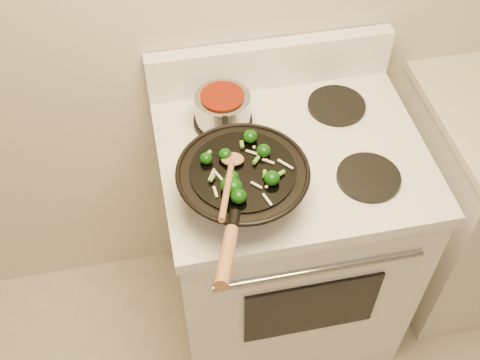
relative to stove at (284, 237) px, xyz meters
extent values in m
cube|color=white|center=(0.00, 0.00, -0.03)|extent=(0.76, 0.64, 0.88)
cube|color=white|center=(0.00, 0.00, 0.43)|extent=(0.78, 0.66, 0.04)
cube|color=white|center=(0.00, 0.30, 0.53)|extent=(0.78, 0.05, 0.16)
cylinder|color=#95999E|center=(0.00, -0.33, 0.31)|extent=(0.60, 0.02, 0.02)
cube|color=black|center=(0.00, -0.33, 0.08)|extent=(0.42, 0.01, 0.28)
cylinder|color=black|center=(-0.18, -0.15, 0.46)|extent=(0.18, 0.18, 0.01)
cylinder|color=black|center=(0.18, -0.15, 0.46)|extent=(0.18, 0.18, 0.01)
cylinder|color=black|center=(-0.18, 0.15, 0.46)|extent=(0.18, 0.18, 0.01)
cylinder|color=black|center=(0.18, 0.15, 0.46)|extent=(0.18, 0.18, 0.01)
torus|color=black|center=(-0.18, -0.15, 0.56)|extent=(0.35, 0.35, 0.01)
cylinder|color=black|center=(-0.18, -0.15, 0.57)|extent=(0.28, 0.28, 0.01)
cylinder|color=black|center=(-0.24, -0.34, 0.62)|extent=(0.04, 0.07, 0.04)
cylinder|color=#9C633D|center=(-0.28, -0.45, 0.65)|extent=(0.09, 0.18, 0.08)
ellipsoid|color=#0B3608|center=(-0.21, -0.25, 0.58)|extent=(0.03, 0.03, 0.03)
cylinder|color=#437329|center=(-0.20, -0.25, 0.58)|extent=(0.01, 0.02, 0.01)
ellipsoid|color=#0B3608|center=(-0.23, -0.21, 0.59)|extent=(0.04, 0.04, 0.04)
ellipsoid|color=#0B3608|center=(-0.21, -0.25, 0.59)|extent=(0.04, 0.04, 0.04)
ellipsoid|color=#0B3608|center=(-0.22, -0.22, 0.59)|extent=(0.05, 0.05, 0.04)
cylinder|color=#437329|center=(-0.20, -0.22, 0.58)|extent=(0.01, 0.01, 0.01)
ellipsoid|color=#0B3608|center=(-0.22, -0.10, 0.58)|extent=(0.04, 0.04, 0.03)
ellipsoid|color=#0B3608|center=(-0.12, -0.11, 0.58)|extent=(0.04, 0.04, 0.03)
ellipsoid|color=#0B3608|center=(-0.14, -0.05, 0.59)|extent=(0.04, 0.04, 0.03)
cylinder|color=#437329|center=(-0.13, -0.05, 0.58)|extent=(0.02, 0.02, 0.02)
ellipsoid|color=#0B3608|center=(-0.27, -0.11, 0.58)|extent=(0.03, 0.03, 0.03)
ellipsoid|color=#0B3608|center=(-0.12, -0.21, 0.59)|extent=(0.04, 0.04, 0.04)
ellipsoid|color=#0B3608|center=(-0.21, -0.18, 0.58)|extent=(0.04, 0.04, 0.03)
cylinder|color=#437329|center=(-0.20, -0.18, 0.58)|extent=(0.02, 0.02, 0.02)
cube|color=white|center=(-0.14, -0.10, 0.57)|extent=(0.04, 0.03, 0.00)
cube|color=white|center=(-0.25, -0.16, 0.57)|extent=(0.02, 0.04, 0.00)
cube|color=white|center=(-0.14, -0.26, 0.57)|extent=(0.02, 0.04, 0.00)
cube|color=white|center=(-0.26, -0.21, 0.57)|extent=(0.01, 0.03, 0.00)
cube|color=white|center=(-0.16, -0.21, 0.57)|extent=(0.03, 0.03, 0.00)
cube|color=white|center=(-0.26, -0.16, 0.57)|extent=(0.03, 0.04, 0.00)
cube|color=white|center=(-0.11, -0.14, 0.57)|extent=(0.03, 0.03, 0.00)
cube|color=white|center=(-0.12, -0.11, 0.57)|extent=(0.03, 0.03, 0.00)
cube|color=white|center=(-0.07, -0.16, 0.57)|extent=(0.04, 0.04, 0.00)
cylinder|color=#629831|center=(-0.09, -0.19, 0.58)|extent=(0.03, 0.02, 0.02)
cylinder|color=#629831|center=(-0.26, -0.09, 0.58)|extent=(0.02, 0.02, 0.02)
cylinder|color=#629831|center=(-0.17, -0.07, 0.58)|extent=(0.02, 0.02, 0.02)
cylinder|color=#629831|center=(-0.14, -0.13, 0.58)|extent=(0.03, 0.01, 0.01)
cylinder|color=#629831|center=(-0.13, -0.19, 0.58)|extent=(0.02, 0.03, 0.02)
cylinder|color=#629831|center=(-0.13, -0.18, 0.58)|extent=(0.01, 0.03, 0.01)
cylinder|color=#629831|center=(-0.20, -0.24, 0.58)|extent=(0.01, 0.02, 0.01)
cylinder|color=#629831|center=(-0.26, -0.17, 0.58)|extent=(0.02, 0.02, 0.01)
sphere|color=beige|center=(-0.13, -0.22, 0.57)|extent=(0.01, 0.01, 0.01)
sphere|color=beige|center=(-0.11, -0.14, 0.57)|extent=(0.01, 0.01, 0.01)
sphere|color=beige|center=(-0.20, -0.24, 0.57)|extent=(0.01, 0.01, 0.01)
sphere|color=beige|center=(-0.14, -0.08, 0.57)|extent=(0.01, 0.01, 0.01)
ellipsoid|color=#9C633D|center=(-0.20, -0.12, 0.58)|extent=(0.07, 0.06, 0.02)
cylinder|color=#9C633D|center=(-0.24, -0.24, 0.61)|extent=(0.09, 0.24, 0.09)
cylinder|color=#95999E|center=(-0.18, 0.15, 0.51)|extent=(0.17, 0.17, 0.09)
cylinder|color=#621204|center=(-0.18, 0.15, 0.56)|extent=(0.13, 0.13, 0.01)
cylinder|color=black|center=(-0.19, 0.01, 0.55)|extent=(0.03, 0.10, 0.02)
camera|label=1|loc=(-0.39, -1.15, 1.74)|focal=45.00mm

